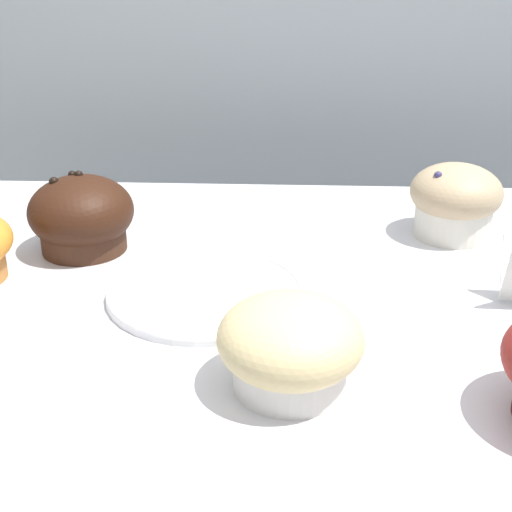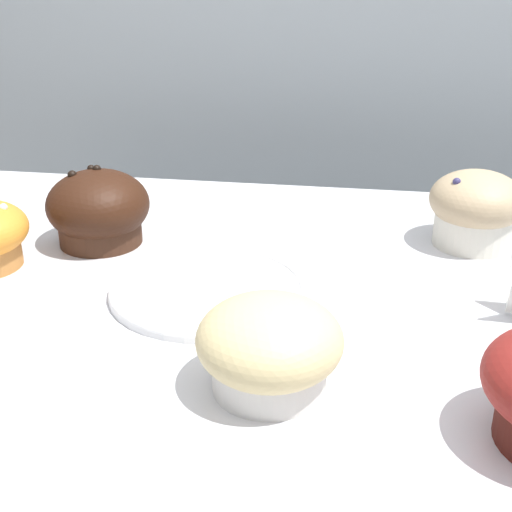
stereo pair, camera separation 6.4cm
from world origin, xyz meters
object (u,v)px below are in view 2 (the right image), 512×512
Objects in this scene: muffin_front_center at (270,347)px; serving_plate at (209,288)px; muffin_back_left at (476,208)px; muffin_front_right at (99,210)px.

serving_plate is (-0.08, 0.14, -0.03)m from muffin_front_center.
muffin_back_left is at bearing 58.98° from muffin_front_center.
muffin_front_center is at bearing -47.86° from muffin_front_right.
muffin_front_center is 0.17m from serving_plate.
muffin_front_center is at bearing -121.02° from muffin_back_left.
muffin_front_right is at bearing 144.86° from serving_plate.
muffin_front_center is at bearing -61.49° from serving_plate.
muffin_front_center is 0.33m from muffin_front_right.
muffin_front_right reaches higher than serving_plate.
muffin_front_right is at bearing 132.14° from muffin_front_center.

